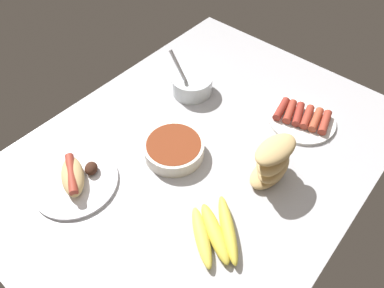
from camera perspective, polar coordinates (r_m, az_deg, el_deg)
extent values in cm
cube|color=#B2B2B7|center=(105.73, 1.40, -1.40)|extent=(120.00, 90.00, 3.00)
cylinder|color=silver|center=(120.72, -0.04, 9.82)|extent=(14.19, 14.19, 6.20)
cylinder|color=beige|center=(119.92, -0.04, 10.27)|extent=(12.49, 12.49, 2.79)
cube|color=#B7B7BC|center=(115.96, -1.77, 11.69)|extent=(1.00, 9.52, 13.78)
cylinder|color=white|center=(101.91, -2.99, -0.79)|extent=(17.81, 17.81, 4.50)
cylinder|color=maroon|center=(100.48, -3.04, -0.13)|extent=(16.03, 16.03, 1.00)
ellipsoid|color=gold|center=(88.87, 5.91, -13.70)|extent=(15.06, 16.19, 3.81)
ellipsoid|color=gold|center=(88.36, 3.77, -14.36)|extent=(11.98, 16.51, 3.41)
ellipsoid|color=#E5D14C|center=(87.89, 1.60, -14.99)|extent=(12.74, 15.17, 3.21)
cylinder|color=white|center=(117.56, 17.55, 3.88)|extent=(21.60, 21.60, 1.00)
cylinder|color=maroon|center=(116.62, 14.47, 5.61)|extent=(9.90, 4.41, 2.56)
cylinder|color=#9E3828|center=(116.46, 15.78, 5.17)|extent=(9.91, 5.24, 2.56)
cylinder|color=maroon|center=(116.36, 17.09, 4.71)|extent=(9.89, 5.63, 2.56)
cylinder|color=#9E3828|center=(116.33, 18.41, 4.26)|extent=(9.92, 4.96, 2.56)
cylinder|color=#AD472D|center=(116.37, 19.72, 3.80)|extent=(9.91, 4.60, 2.56)
cylinder|color=#9E3828|center=(116.48, 21.02, 3.34)|extent=(9.92, 4.99, 2.56)
cylinder|color=white|center=(102.36, -18.65, -5.89)|extent=(23.80, 23.80, 1.00)
ellipsoid|color=tan|center=(100.23, -19.03, -5.03)|extent=(12.19, 14.74, 4.40)
cylinder|color=#9E3828|center=(99.29, -19.21, -4.63)|extent=(8.76, 12.29, 2.40)
ellipsoid|color=#381E14|center=(101.32, -16.24, -3.86)|extent=(5.66, 5.65, 2.80)
ellipsoid|color=tan|center=(99.49, 12.43, -4.63)|extent=(14.12, 8.60, 3.60)
ellipsoid|color=tan|center=(96.87, 13.25, -3.34)|extent=(14.60, 9.62, 3.60)
ellipsoid|color=tan|center=(93.76, 13.26, -2.17)|extent=(14.50, 9.41, 3.60)
ellipsoid|color=tan|center=(90.91, 13.61, -0.85)|extent=(14.46, 9.32, 3.60)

